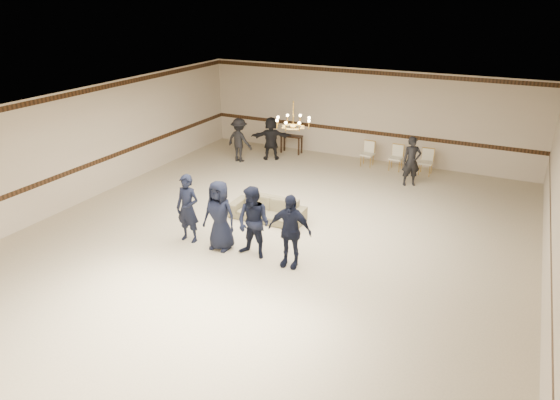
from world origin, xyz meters
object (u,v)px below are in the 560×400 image
(boy_a, at_px, (188,209))
(banquet_chair_left, at_px, (367,154))
(adult_mid, at_px, (271,138))
(banquet_chair_mid, at_px, (396,158))
(chandelier, at_px, (293,114))
(adult_right, at_px, (412,161))
(banquet_chair_right, at_px, (426,162))
(boy_d, at_px, (290,231))
(console_table, at_px, (291,144))
(adult_left, at_px, (239,140))
(boy_c, at_px, (253,223))
(boy_b, at_px, (220,215))
(settee, at_px, (267,209))

(boy_a, relative_size, banquet_chair_left, 1.98)
(adult_mid, distance_m, banquet_chair_mid, 4.43)
(chandelier, distance_m, adult_right, 5.04)
(banquet_chair_left, bearing_deg, chandelier, -89.27)
(boy_a, bearing_deg, banquet_chair_right, 59.55)
(adult_right, bearing_deg, boy_d, -130.29)
(chandelier, xyz_separation_m, banquet_chair_left, (0.43, 5.23, -2.45))
(adult_right, distance_m, console_table, 4.98)
(adult_left, bearing_deg, boy_c, 131.84)
(boy_b, bearing_deg, boy_d, -0.87)
(banquet_chair_left, bearing_deg, adult_right, -28.87)
(boy_d, relative_size, banquet_chair_left, 1.98)
(settee, distance_m, adult_left, 5.11)
(boy_c, height_order, adult_mid, boy_c)
(boy_d, height_order, console_table, boy_d)
(banquet_chair_right, xyz_separation_m, console_table, (-5.00, 0.20, -0.09))
(boy_c, bearing_deg, chandelier, 95.98)
(adult_mid, height_order, banquet_chair_left, adult_mid)
(chandelier, relative_size, boy_a, 0.56)
(boy_a, xyz_separation_m, boy_c, (1.80, 0.00, 0.00))
(adult_left, bearing_deg, chandelier, 144.25)
(chandelier, relative_size, adult_left, 0.60)
(boy_b, height_order, banquet_chair_right, boy_b)
(banquet_chair_left, distance_m, banquet_chair_mid, 1.00)
(settee, bearing_deg, banquet_chair_left, 78.08)
(adult_right, bearing_deg, chandelier, -147.24)
(adult_right, relative_size, banquet_chair_left, 1.82)
(banquet_chair_left, bearing_deg, console_table, -178.36)
(boy_b, distance_m, adult_left, 6.56)
(settee, height_order, adult_right, adult_right)
(boy_a, relative_size, settee, 0.85)
(adult_right, bearing_deg, banquet_chair_mid, 93.56)
(adult_mid, relative_size, console_table, 1.92)
(chandelier, relative_size, boy_b, 0.56)
(boy_a, relative_size, banquet_chair_mid, 1.98)
(adult_right, xyz_separation_m, banquet_chair_right, (0.24, 1.20, -0.35))
(settee, xyz_separation_m, banquet_chair_right, (3.05, 5.46, 0.13))
(boy_c, bearing_deg, adult_right, 75.90)
(adult_left, height_order, banquet_chair_mid, adult_left)
(chandelier, relative_size, boy_c, 0.56)
(adult_left, bearing_deg, boy_a, 117.80)
(banquet_chair_mid, bearing_deg, banquet_chair_right, 2.43)
(chandelier, height_order, banquet_chair_left, chandelier)
(banquet_chair_mid, relative_size, console_table, 1.06)
(adult_left, distance_m, banquet_chair_right, 6.43)
(boy_d, relative_size, settee, 0.85)
(settee, relative_size, banquet_chair_mid, 2.34)
(settee, xyz_separation_m, adult_left, (-3.19, 3.96, 0.49))
(settee, bearing_deg, adult_left, 127.80)
(banquet_chair_mid, bearing_deg, boy_a, -111.08)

